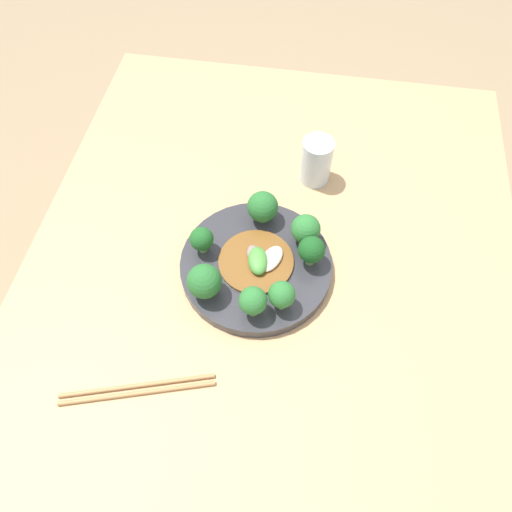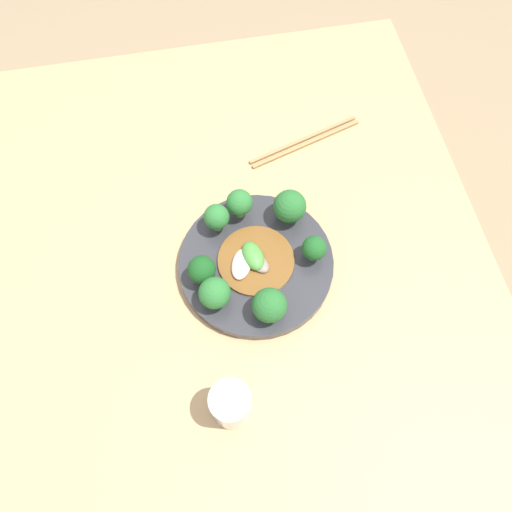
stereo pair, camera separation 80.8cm
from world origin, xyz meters
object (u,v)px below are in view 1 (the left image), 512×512
Objects in this scene: broccoli_southeast at (306,229)px; broccoli_north at (202,239)px; broccoli_southwest at (282,295)px; broccoli_south at (311,250)px; plate at (256,266)px; broccoli_northwest at (204,282)px; broccoli_west at (253,301)px; broccoli_east at (263,207)px; drinking_glass at (316,161)px; chopsticks at (137,389)px; stirfry_center at (258,261)px.

broccoli_southeast is 1.12× the size of broccoli_north.
broccoli_south is at bearing -22.43° from broccoli_southwest.
plate is 0.11m from broccoli_southwest.
broccoli_northwest is 0.09m from broccoli_west.
plate is 0.11m from broccoli_north.
broccoli_west is 0.19m from broccoli_east.
broccoli_west is 0.34m from drinking_glass.
drinking_glass is (0.22, -0.18, -0.01)m from broccoli_north.
broccoli_west is 0.27× the size of chopsticks.
plate is 0.11m from broccoli_east.
plate is 0.25m from drinking_glass.
plate is at bearing -96.19° from broccoli_north.
plate is at bearing 35.08° from broccoli_southwest.
broccoli_northwest reaches higher than broccoli_west.
broccoli_north is 0.13m from broccoli_east.
broccoli_northwest is at bearing 133.46° from stirfry_center.
broccoli_northwest reaches higher than broccoli_east.
broccoli_south is at bearing -80.12° from plate.
plate is 0.02m from stirfry_center.
broccoli_north is (-0.05, 0.17, -0.00)m from broccoli_southeast.
broccoli_north is 0.23× the size of chopsticks.
broccoli_north is (0.08, 0.02, -0.00)m from broccoli_northwest.
broccoli_west is at bearing -176.17° from stirfry_center.
chopsticks is (-0.15, 0.16, -0.06)m from broccoli_west.
broccoli_southwest is (0.02, -0.04, -0.00)m from broccoli_west.
broccoli_southwest is at bearing -161.56° from broccoli_east.
broccoli_southwest is 0.62× the size of drinking_glass.
broccoli_northwest is 0.70× the size of drinking_glass.
broccoli_south is at bearing -36.02° from broccoli_west.
broccoli_north reaches higher than stirfry_center.
broccoli_south reaches higher than broccoli_north.
broccoli_west reaches higher than stirfry_center.
chopsticks is (-0.25, 0.15, -0.03)m from stirfry_center.
plate is at bearing -177.94° from broccoli_east.
plate is at bearing 86.18° from stirfry_center.
stirfry_center is 0.29m from chopsticks.
drinking_glass reaches higher than broccoli_south.
plate is 4.14× the size of broccoli_east.
broccoli_southeast is at bearing -74.47° from broccoli_north.
broccoli_southeast is at bearing 178.99° from drinking_glass.
broccoli_north is (0.01, 0.10, 0.04)m from plate.
plate is 4.83× the size of broccoli_north.
drinking_glass reaches higher than broccoli_west.
broccoli_southwest is at bearing 169.99° from broccoli_southeast.
broccoli_north reaches higher than chopsticks.
broccoli_north is at bearing 15.76° from broccoli_northwest.
plate is 0.11m from broccoli_northwest.
plate is 3.95× the size of broccoli_northwest.
plate is 4.30× the size of broccoli_southeast.
drinking_glass is 0.41× the size of chopsticks.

